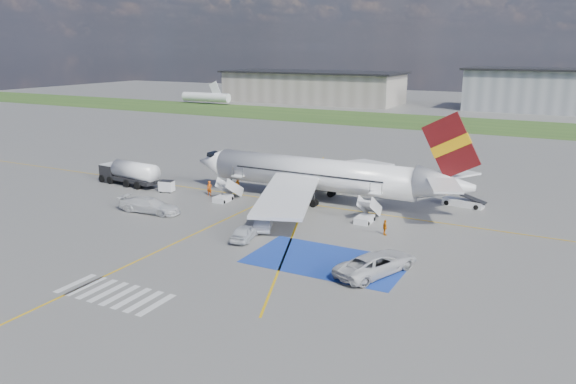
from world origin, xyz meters
The scene contains 22 objects.
ground centered at (0.00, 0.00, 0.00)m, with size 400.00×400.00×0.00m, color #60605E.
grass_strip centered at (0.00, 95.00, 0.01)m, with size 400.00×30.00×0.01m, color #2D4C1E.
taxiway_line_main centered at (0.00, 12.00, 0.01)m, with size 120.00×0.20×0.01m, color gold.
taxiway_line_cross centered at (-5.00, -10.00, 0.01)m, with size 0.20×60.00×0.01m, color gold.
taxiway_line_diag centered at (0.00, 12.00, 0.01)m, with size 0.20×60.00×0.01m, color gold.
staging_box centered at (10.00, -4.00, 0.01)m, with size 14.00×8.00×0.01m, color #1A399D.
crosswalk centered at (-1.80, -18.00, 0.01)m, with size 9.00×4.00×0.01m.
terminal_west centered at (-55.00, 130.00, 5.00)m, with size 60.00×22.00×10.00m, color gray.
terminal_centre centered at (20.00, 135.00, 6.00)m, with size 48.00×18.00×12.00m, color gray.
airliner centered at (1.51, 14.00, 3.39)m, with size 36.81×32.95×11.92m.
airstairs_fwd centered at (-9.50, 8.70, 0.62)m, with size 1.90×5.20×3.60m.
airstairs_aft centered at (9.00, 8.70, 0.62)m, with size 1.90×5.20×3.60m.
fuel_tanker centered at (-25.73, 9.43, 1.41)m, with size 10.04×3.73×3.35m.
gpu_cart centered at (-18.64, 8.66, 0.71)m, with size 2.07×1.53×1.58m.
belt_loader centered at (17.27, 19.98, 0.38)m, with size 5.19×2.37×1.51m.
car_silver_a centered at (0.44, -2.53, 0.77)m, with size 1.83×4.54×1.55m, color silver.
car_silver_b centered at (0.48, 1.16, 0.80)m, with size 1.69×4.83×1.59m, color #B4B7BC.
van_white_a centered at (14.84, -4.58, 1.19)m, with size 2.93×6.36×2.38m, color silver.
van_white_b centered at (-14.28, 0.38, 1.14)m, with size 2.37×5.83×2.28m, color silver.
crew_fwd centered at (-12.59, 9.81, 0.96)m, with size 0.70×0.46×1.91m, color #FF600D.
crew_nose centered at (-11.24, 14.20, 0.90)m, with size 0.87×0.68×1.79m, color orange.
crew_aft centered at (12.32, 5.25, 0.81)m, with size 0.95×0.40×1.62m, color orange.
Camera 1 is at (28.81, -47.17, 18.54)m, focal length 35.00 mm.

